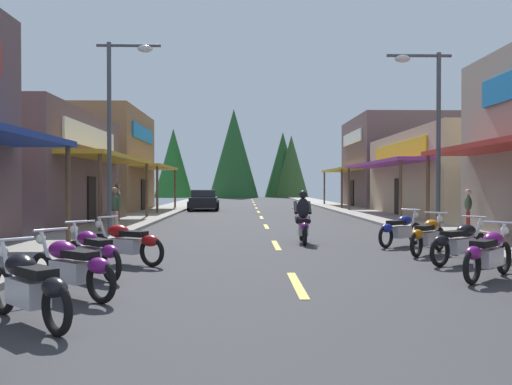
{
  "coord_description": "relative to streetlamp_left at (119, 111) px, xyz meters",
  "views": [
    {
      "loc": [
        -0.91,
        -0.87,
        1.73
      ],
      "look_at": [
        -0.24,
        29.11,
        1.3
      ],
      "focal_mm": 36.8,
      "sensor_mm": 36.0,
      "label": 1
    }
  ],
  "objects": [
    {
      "name": "storefront_left_far",
      "position": [
        -5.54,
        17.09,
        -0.88
      ],
      "size": [
        7.87,
        9.07,
        6.49
      ],
      "color": "olive",
      "rests_on": "ground"
    },
    {
      "name": "sidewalk_right",
      "position": [
        11.21,
        12.77,
        -4.06
      ],
      "size": [
        2.64,
        88.05,
        0.12
      ],
      "primitive_type": "cube",
      "color": "#9E9991",
      "rests_on": "ground"
    },
    {
      "name": "motorcycle_parked_left_4",
      "position": [
        1.5,
        -5.68,
        -3.63
      ],
      "size": [
        1.9,
        1.16,
        1.04
      ],
      "rotation": [
        0.0,
        0.0,
        2.62
      ],
      "color": "black",
      "rests_on": "ground"
    },
    {
      "name": "centerline_dashes",
      "position": [
        4.99,
        16.19,
        -4.12
      ],
      "size": [
        0.16,
        62.51,
        0.01
      ],
      "color": "#E0C64C",
      "rests_on": "ground"
    },
    {
      "name": "streetlamp_left",
      "position": [
        0.0,
        0.0,
        0.0
      ],
      "size": [
        2.07,
        0.3,
        6.36
      ],
      "color": "#474C51",
      "rests_on": "ground"
    },
    {
      "name": "motorcycle_parked_right_4",
      "position": [
        8.5,
        -2.43,
        -3.63
      ],
      "size": [
        1.68,
        1.48,
        1.04
      ],
      "rotation": [
        0.0,
        0.0,
        0.72
      ],
      "color": "black",
      "rests_on": "ground"
    },
    {
      "name": "pedestrian_waiting",
      "position": [
        12.07,
        1.37,
        -3.21
      ],
      "size": [
        0.38,
        0.53,
        1.58
      ],
      "rotation": [
        0.0,
        0.0,
        5.88
      ],
      "color": "maroon",
      "rests_on": "ground"
    },
    {
      "name": "pedestrian_browsing",
      "position": [
        -0.44,
        1.17,
        -3.16
      ],
      "size": [
        0.5,
        0.41,
        1.66
      ],
      "rotation": [
        0.0,
        0.0,
        1.03
      ],
      "color": "#B2A599",
      "rests_on": "ground"
    },
    {
      "name": "motorcycle_parked_left_1",
      "position": [
        1.42,
        -10.62,
        -3.63
      ],
      "size": [
        1.61,
        1.56,
        1.04
      ],
      "rotation": [
        0.0,
        0.0,
        2.38
      ],
      "color": "black",
      "rests_on": "ground"
    },
    {
      "name": "ground",
      "position": [
        4.99,
        12.77,
        -4.17
      ],
      "size": [
        9.79,
        88.05,
        0.1
      ],
      "primitive_type": "cube",
      "color": "#38383A"
    },
    {
      "name": "motorcycle_parked_right_2",
      "position": [
        8.8,
        -5.8,
        -3.63
      ],
      "size": [
        1.83,
        1.28,
        1.04
      ],
      "rotation": [
        0.0,
        0.0,
        0.6
      ],
      "color": "black",
      "rests_on": "ground"
    },
    {
      "name": "treeline_backdrop",
      "position": [
        3.18,
        56.17,
        1.03
      ],
      "size": [
        21.48,
        8.11,
        12.27
      ],
      "color": "#206023",
      "rests_on": "ground"
    },
    {
      "name": "rider_cruising_lead",
      "position": [
        5.83,
        -1.56,
        -3.47
      ],
      "size": [
        0.6,
        2.14,
        1.57
      ],
      "rotation": [
        0.0,
        0.0,
        1.53
      ],
      "color": "black",
      "rests_on": "ground"
    },
    {
      "name": "storefront_right_far",
      "position": [
        16.59,
        23.5,
        -0.67
      ],
      "size": [
        9.98,
        9.32,
        6.91
      ],
      "color": "brown",
      "rests_on": "ground"
    },
    {
      "name": "motorcycle_parked_left_2",
      "position": [
        1.42,
        -9.04,
        -3.63
      ],
      "size": [
        1.77,
        1.37,
        1.04
      ],
      "rotation": [
        0.0,
        0.0,
        2.49
      ],
      "color": "black",
      "rests_on": "ground"
    },
    {
      "name": "streetlamp_right",
      "position": [
        9.97,
        -0.5,
        -0.22
      ],
      "size": [
        2.07,
        0.3,
        5.96
      ],
      "color": "#474C51",
      "rests_on": "ground"
    },
    {
      "name": "sidewalk_left",
      "position": [
        -1.22,
        12.77,
        -4.06
      ],
      "size": [
        2.64,
        88.05,
        0.12
      ],
      "primitive_type": "cube",
      "color": "gray",
      "rests_on": "ground"
    },
    {
      "name": "storefront_right_middle",
      "position": [
        16.3,
        11.35,
        -1.82
      ],
      "size": [
        9.42,
        13.04,
        4.58
      ],
      "color": "tan",
      "rests_on": "ground"
    },
    {
      "name": "motorcycle_parked_right_1",
      "position": [
        8.55,
        -7.67,
        -3.63
      ],
      "size": [
        1.61,
        1.56,
        1.04
      ],
      "rotation": [
        0.0,
        0.0,
        0.77
      ],
      "color": "black",
      "rests_on": "ground"
    },
    {
      "name": "motorcycle_parked_right_3",
      "position": [
        8.66,
        -4.19,
        -3.63
      ],
      "size": [
        1.47,
        1.69,
        1.04
      ],
      "rotation": [
        0.0,
        0.0,
        0.86
      ],
      "color": "black",
      "rests_on": "ground"
    },
    {
      "name": "motorcycle_parked_left_3",
      "position": [
        1.24,
        -7.29,
        -3.63
      ],
      "size": [
        1.51,
        1.66,
        1.04
      ],
      "rotation": [
        0.0,
        0.0,
        2.3
      ],
      "color": "black",
      "rests_on": "ground"
    },
    {
      "name": "parked_car_curbside",
      "position": [
        1.3,
        18.99,
        -3.44
      ],
      "size": [
        2.18,
        4.36,
        1.4
      ],
      "rotation": [
        0.0,
        0.0,
        1.6
      ],
      "color": "black",
      "rests_on": "ground"
    },
    {
      "name": "pedestrian_strolling",
      "position": [
        -1.62,
        6.6,
        -3.06
      ],
      "size": [
        0.37,
        0.54,
        1.82
      ],
      "rotation": [
        0.0,
        0.0,
        3.51
      ],
      "color": "maroon",
      "rests_on": "ground"
    },
    {
      "name": "storefront_left_middle",
      "position": [
        -6.42,
        5.6,
        -1.68
      ],
      "size": [
        9.64,
        10.15,
        4.86
      ],
      "color": "brown",
      "rests_on": "ground"
    },
    {
      "name": "pedestrian_by_shop",
      "position": [
        -0.56,
        1.55,
        -3.2
      ],
      "size": [
        0.41,
        0.5,
        1.6
      ],
      "rotation": [
        0.0,
        0.0,
        3.7
      ],
      "color": "#333F8C",
      "rests_on": "ground"
    }
  ]
}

